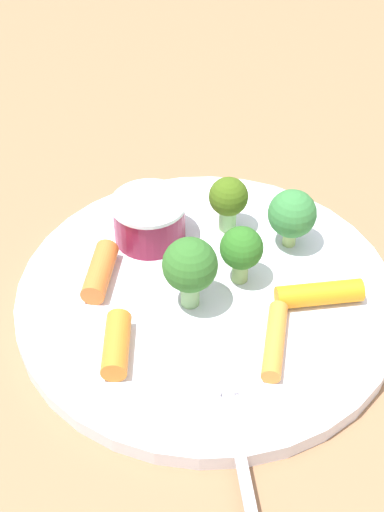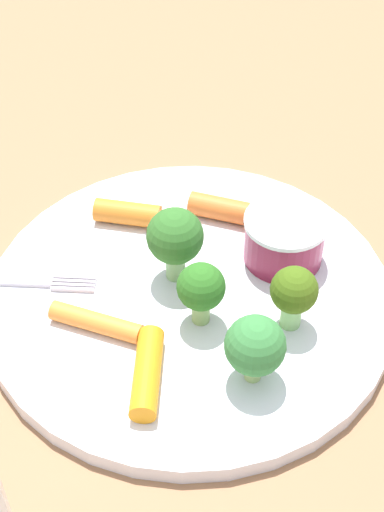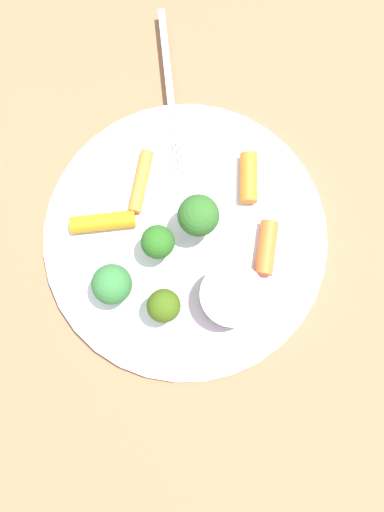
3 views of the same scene
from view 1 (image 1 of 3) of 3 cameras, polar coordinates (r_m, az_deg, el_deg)
ground_plane at (r=0.51m, az=1.15°, el=-3.69°), size 2.40×2.40×0.00m
plate at (r=0.50m, az=1.16°, el=-3.21°), size 0.26×0.26×0.01m
sauce_cup at (r=0.53m, az=-3.36°, el=2.87°), size 0.05×0.05×0.03m
broccoli_floret_0 at (r=0.49m, az=3.89°, el=0.49°), size 0.03×0.03×0.04m
broccoli_floret_1 at (r=0.52m, az=7.87°, el=3.26°), size 0.03×0.03×0.05m
broccoli_floret_2 at (r=0.53m, az=2.44°, el=4.55°), size 0.03×0.03×0.04m
broccoli_floret_3 at (r=0.47m, az=-0.16°, el=-0.85°), size 0.04×0.04×0.05m
carrot_stick_0 at (r=0.46m, az=6.52°, el=-6.61°), size 0.06×0.02×0.01m
carrot_stick_1 at (r=0.46m, az=-5.95°, el=-6.91°), size 0.05×0.03×0.02m
carrot_stick_2 at (r=0.50m, az=-7.23°, el=-1.21°), size 0.05×0.02×0.02m
carrot_stick_3 at (r=0.49m, az=9.95°, el=-2.94°), size 0.04×0.06×0.02m
fork at (r=0.41m, az=4.08°, el=-16.78°), size 0.16×0.07×0.00m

